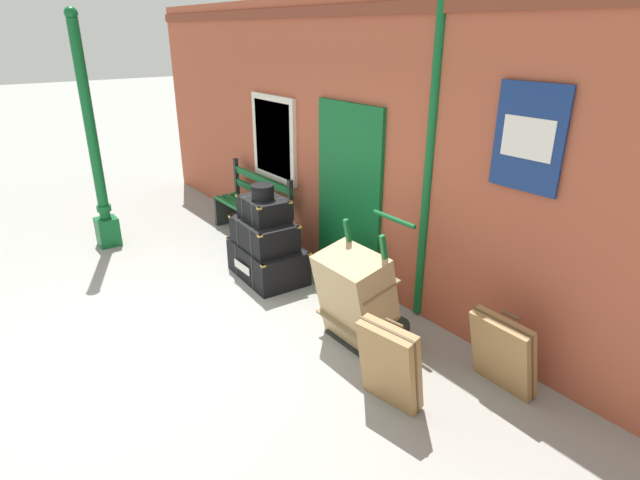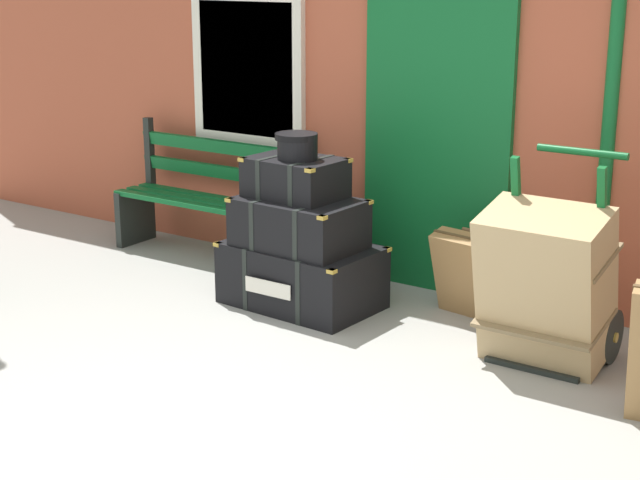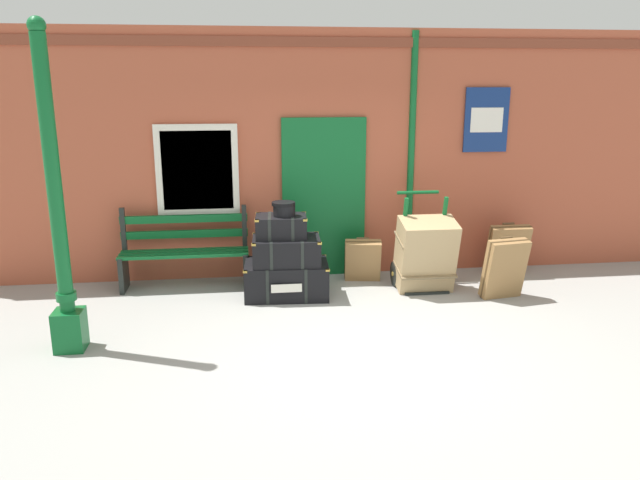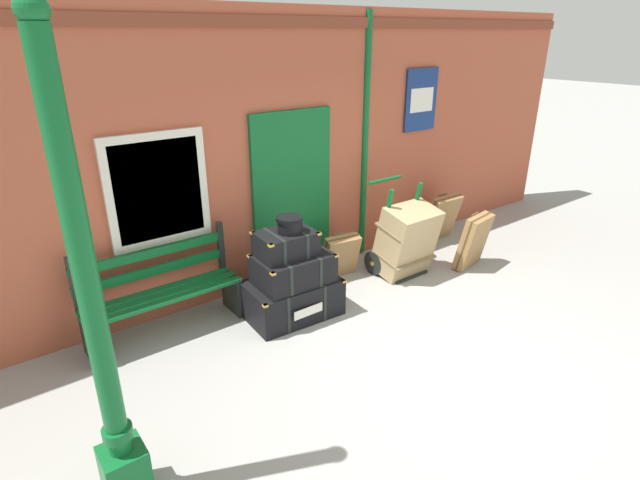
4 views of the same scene
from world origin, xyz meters
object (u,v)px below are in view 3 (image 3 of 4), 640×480
Objects in this scene: porters_trolley at (421,266)px; suitcase_oxblood at (507,250)px; steamer_trunk_top at (281,226)px; suitcase_cream at (505,269)px; steamer_trunk_middle at (286,250)px; large_brown_trunk at (425,254)px; platform_bench at (185,252)px; suitcase_umber at (363,260)px; round_hatbox at (284,208)px; steamer_trunk_base at (287,279)px; lamp_post at (59,232)px.

suitcase_oxblood is (1.29, 0.32, 0.08)m from porters_trolley.
steamer_trunk_top reaches higher than suitcase_cream.
suitcase_cream reaches higher than steamer_trunk_middle.
large_brown_trunk is at bearing -0.39° from steamer_trunk_middle.
suitcase_oxblood is (1.29, 0.50, -0.12)m from large_brown_trunk.
large_brown_trunk is (1.72, -0.01, -0.10)m from steamer_trunk_middle.
platform_bench is 2.73× the size of suitcase_umber.
steamer_trunk_middle reaches higher than suitcase_umber.
steamer_trunk_middle is 0.52m from round_hatbox.
steamer_trunk_base is 1.65× the size of steamer_trunk_top.
platform_bench is 1.68× the size of large_brown_trunk.
steamer_trunk_top is at bearing 170.61° from suitcase_cream.
suitcase_cream reaches higher than suitcase_umber.
round_hatbox is at bearing 146.51° from steamer_trunk_middle.
porters_trolley reaches higher than steamer_trunk_middle.
lamp_post reaches higher than suitcase_oxblood.
lamp_post is at bearing -169.80° from suitcase_cream.
platform_bench is at bearing 179.04° from suitcase_oxblood.
steamer_trunk_base is at bearing -22.92° from platform_bench.
porters_trolley is at bearing 4.40° from steamer_trunk_base.
large_brown_trunk is 1.25× the size of suitcase_cream.
steamer_trunk_base is at bearing 45.85° from round_hatbox.
large_brown_trunk reaches higher than suitcase_cream.
platform_bench is 2.29m from suitcase_umber.
platform_bench reaches higher than suitcase_oxblood.
suitcase_umber reaches higher than steamer_trunk_base.
platform_bench is at bearing 166.02° from suitcase_cream.
steamer_trunk_base is 3.04m from suitcase_oxblood.
platform_bench reaches higher than steamer_trunk_base.
lamp_post reaches higher than steamer_trunk_top.
suitcase_oxblood is (5.21, 1.75, -0.83)m from lamp_post.
large_brown_trunk is at bearing -158.74° from suitcase_oxblood.
large_brown_trunk reaches higher than suitcase_umber.
steamer_trunk_base is at bearing 170.63° from suitcase_cream.
suitcase_oxblood reaches higher than steamer_trunk_base.
suitcase_umber is at bearing 27.90° from lamp_post.
round_hatbox is (-0.02, -0.02, 0.89)m from steamer_trunk_base.
steamer_trunk_middle is at bearing -24.11° from platform_bench.
steamer_trunk_top is at bearing 143.49° from steamer_trunk_middle.
platform_bench is at bearing 177.39° from suitcase_umber.
round_hatbox reaches higher than large_brown_trunk.
platform_bench is 1.34× the size of porters_trolley.
lamp_post is 4.30× the size of suitcase_oxblood.
steamer_trunk_middle is at bearing -156.04° from suitcase_umber.
large_brown_trunk is 1.63× the size of suitcase_umber.
round_hatbox is 0.36× the size of suitcase_cream.
suitcase_oxblood is at bearing 0.95° from suitcase_umber.
suitcase_umber is (-1.98, -0.03, -0.07)m from suitcase_oxblood.
suitcase_cream reaches higher than steamer_trunk_base.
round_hatbox reaches higher than suitcase_cream.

